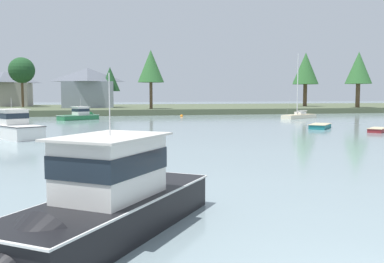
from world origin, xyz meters
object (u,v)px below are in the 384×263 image
Objects in this scene: dinghy_teal at (320,127)px; mooring_buoy_orange at (182,116)px; cruiser_green at (83,117)px; cruiser_white at (8,131)px; sailboat_cream at (299,117)px; cruiser_black at (97,217)px; dinghy_maroon at (378,131)px.

mooring_buoy_orange is (-9.74, 28.03, -0.09)m from dinghy_teal.
cruiser_white is at bearing -102.72° from cruiser_green.
cruiser_white is at bearing -151.08° from sailboat_cream.
cruiser_green is 25.82m from cruiser_white.
cruiser_green is at bearing -161.75° from mooring_buoy_orange.
cruiser_green is 34.31m from dinghy_teal.
dinghy_teal is 0.47× the size of cruiser_white.
cruiser_green is at bearing 172.98° from sailboat_cream.
sailboat_cream reaches higher than cruiser_black.
dinghy_teal is 20.01m from sailboat_cream.
dinghy_maroon is at bearing -68.34° from mooring_buoy_orange.
cruiser_green is 0.76× the size of cruiser_white.
cruiser_green is 40.30m from dinghy_maroon.
dinghy_maroon is (27.40, 26.43, -0.49)m from cruiser_black.
dinghy_teal is (23.98, 31.54, -0.46)m from cruiser_black.
sailboat_cream is at bearing 81.56° from dinghy_maroon.
mooring_buoy_orange is (21.61, 30.44, -0.44)m from cruiser_white.
mooring_buoy_orange is at bearing 54.62° from cruiser_white.
dinghy_maroon is 5.87× the size of mooring_buoy_orange.
sailboat_cream is (6.97, 18.76, 0.04)m from dinghy_teal.
cruiser_black is at bearing -88.22° from cruiser_green.
cruiser_green is at bearing 77.28° from cruiser_white.
sailboat_cream is at bearing -29.03° from mooring_buoy_orange.
mooring_buoy_orange is at bearing 18.25° from cruiser_green.
sailboat_cream reaches higher than cruiser_white.
cruiser_black reaches higher than cruiser_white.
dinghy_teal reaches higher than dinghy_maroon.
sailboat_cream reaches higher than mooring_buoy_orange.
cruiser_green is at bearing 138.41° from dinghy_teal.
cruiser_white reaches higher than dinghy_teal.
dinghy_maroon is (3.43, -5.11, -0.03)m from dinghy_teal.
sailboat_cream is at bearing 28.92° from cruiser_white.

